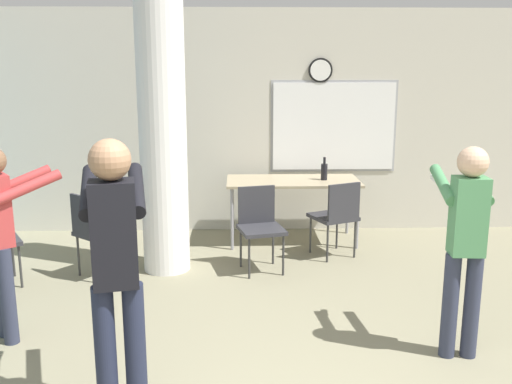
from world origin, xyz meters
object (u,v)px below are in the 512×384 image
object	(u,v)px
chair_near_pillar	(96,229)
person_watching_back	(2,229)
chair_table_front	(260,222)
person_playing_front	(116,260)
chair_table_right	(337,213)
folding_table	(293,184)
bottle_on_table	(324,171)
person_playing_side	(465,236)

from	to	relation	value
chair_near_pillar	person_watching_back	distance (m)	1.44
chair_table_front	person_watching_back	world-z (taller)	person_watching_back
chair_table_front	person_playing_front	world-z (taller)	person_playing_front
chair_table_right	chair_near_pillar	bearing A→B (deg)	-168.09
folding_table	bottle_on_table	size ratio (longest dim) A/B	5.74
person_playing_side	person_playing_front	size ratio (longest dim) A/B	0.91
person_playing_front	person_playing_side	bearing A→B (deg)	16.86
bottle_on_table	person_playing_front	world-z (taller)	person_playing_front
folding_table	person_playing_side	world-z (taller)	person_playing_side
folding_table	person_playing_front	xyz separation A→B (m)	(-1.36, -3.54, 0.30)
person_watching_back	chair_near_pillar	bearing A→B (deg)	74.69
chair_table_front	person_playing_side	size ratio (longest dim) A/B	0.55
chair_near_pillar	chair_table_right	size ratio (longest dim) A/B	1.00
folding_table	bottle_on_table	xyz separation A→B (m)	(0.37, -0.01, 0.16)
chair_table_front	folding_table	bearing A→B (deg)	65.61
chair_table_right	person_playing_front	xyz separation A→B (m)	(-1.80, -2.93, 0.51)
bottle_on_table	chair_table_right	world-z (taller)	bottle_on_table
folding_table	person_playing_front	bearing A→B (deg)	-111.10
person_playing_side	chair_table_front	bearing A→B (deg)	126.91
chair_near_pillar	folding_table	bearing A→B (deg)	28.64
chair_table_front	bottle_on_table	bearing A→B (deg)	49.66
chair_near_pillar	person_watching_back	size ratio (longest dim) A/B	0.57
chair_table_right	person_watching_back	distance (m)	3.46
folding_table	bottle_on_table	distance (m)	0.40
chair_table_right	bottle_on_table	bearing A→B (deg)	95.79
chair_table_right	person_playing_side	distance (m)	2.32
chair_table_front	chair_table_right	world-z (taller)	same
person_watching_back	chair_table_front	bearing A→B (deg)	36.94
person_playing_front	chair_near_pillar	bearing A→B (deg)	106.73
chair_table_right	person_playing_side	size ratio (longest dim) A/B	0.55
person_playing_front	bottle_on_table	bearing A→B (deg)	63.79
bottle_on_table	chair_table_right	xyz separation A→B (m)	(0.06, -0.60, -0.36)
person_playing_front	folding_table	bearing A→B (deg)	68.90
chair_table_right	person_playing_front	size ratio (longest dim) A/B	0.50
chair_table_front	person_watching_back	xyz separation A→B (m)	(-2.02, -1.52, 0.39)
bottle_on_table	chair_table_front	bearing A→B (deg)	-130.34
bottle_on_table	chair_near_pillar	world-z (taller)	bottle_on_table
chair_near_pillar	person_playing_front	distance (m)	2.55
person_playing_side	folding_table	bearing A→B (deg)	108.95
folding_table	chair_table_right	xyz separation A→B (m)	(0.43, -0.61, -0.20)
chair_table_front	person_watching_back	bearing A→B (deg)	-143.06
chair_table_right	person_watching_back	xyz separation A→B (m)	(-2.88, -1.87, 0.39)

